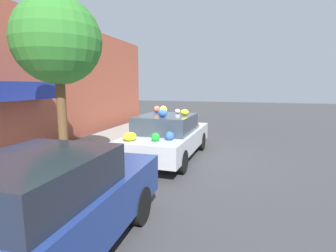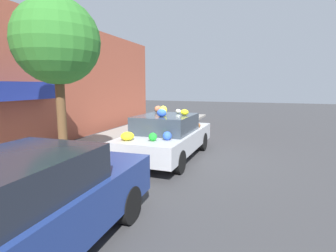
# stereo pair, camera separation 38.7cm
# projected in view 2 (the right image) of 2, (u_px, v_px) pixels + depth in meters

# --- Properties ---
(ground_plane) EXTENTS (60.00, 60.00, 0.00)m
(ground_plane) POSITION_uv_depth(u_px,v_px,m) (168.00, 157.00, 8.57)
(ground_plane) COLOR #38383A
(sidewalk_curb) EXTENTS (24.00, 3.20, 0.12)m
(sidewalk_curb) POSITION_uv_depth(u_px,v_px,m) (98.00, 149.00, 9.44)
(sidewalk_curb) COLOR gray
(sidewalk_curb) RESTS_ON ground
(building_facade) EXTENTS (18.00, 1.20, 4.96)m
(building_facade) POSITION_uv_depth(u_px,v_px,m) (41.00, 82.00, 9.63)
(building_facade) COLOR #9E4C38
(building_facade) RESTS_ON ground
(street_tree) EXTENTS (2.18, 2.18, 4.41)m
(street_tree) POSITION_uv_depth(u_px,v_px,m) (57.00, 43.00, 6.65)
(street_tree) COLOR brown
(street_tree) RESTS_ON sidewalk_curb
(fire_hydrant) EXTENTS (0.20, 0.20, 0.70)m
(fire_hydrant) POSITION_uv_depth(u_px,v_px,m) (136.00, 136.00, 9.68)
(fire_hydrant) COLOR gold
(fire_hydrant) RESTS_ON sidewalk_curb
(art_car) EXTENTS (4.44, 1.97, 1.70)m
(art_car) POSITION_uv_depth(u_px,v_px,m) (168.00, 135.00, 8.42)
(art_car) COLOR #B7BABF
(art_car) RESTS_ON ground
(parked_car_plain) EXTENTS (4.18, 1.80, 1.51)m
(parked_car_plain) POSITION_uv_depth(u_px,v_px,m) (29.00, 207.00, 3.40)
(parked_car_plain) COLOR navy
(parked_car_plain) RESTS_ON ground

